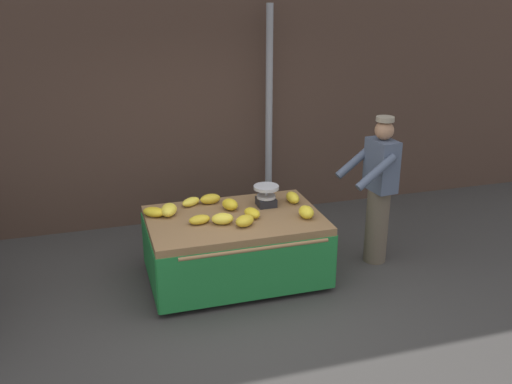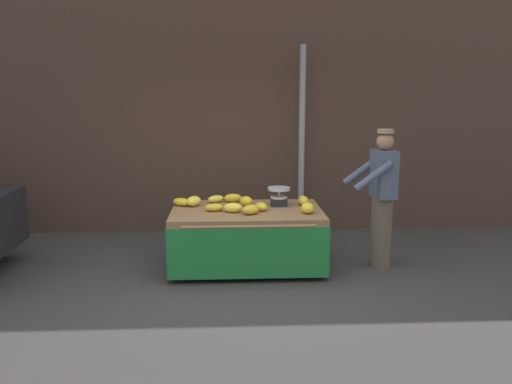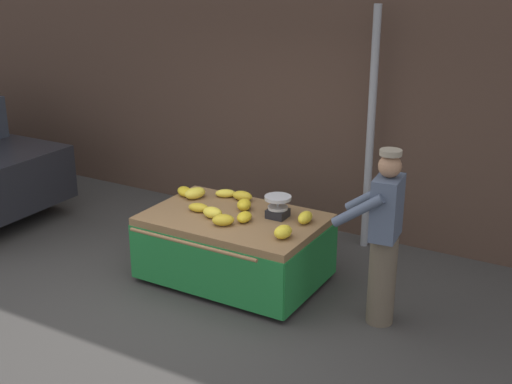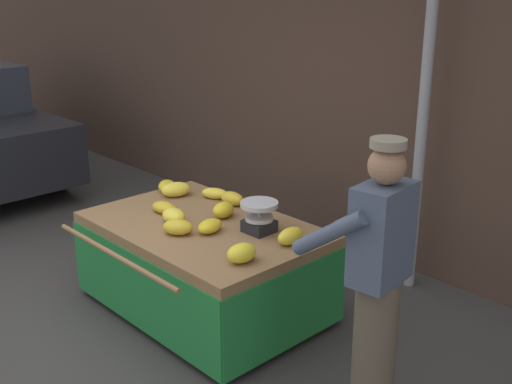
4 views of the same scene
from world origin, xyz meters
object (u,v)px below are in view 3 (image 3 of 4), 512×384
Objects in this scene: weighing_scale at (278,207)px; banana_bunch_0 at (305,217)px; banana_cart at (234,233)px; banana_bunch_3 at (223,220)px; banana_bunch_7 at (185,191)px; vendor_person at (383,238)px; banana_bunch_10 at (198,208)px; banana_bunch_1 at (213,213)px; banana_bunch_6 at (226,193)px; banana_bunch_2 at (242,196)px; street_pole at (371,132)px; banana_bunch_9 at (244,217)px; banana_bunch_8 at (283,232)px; banana_bunch_5 at (244,205)px; banana_bunch_4 at (195,193)px.

weighing_scale is 1.21× the size of banana_bunch_0.
banana_bunch_3 is at bearing -81.75° from banana_cart.
vendor_person reaches higher than banana_bunch_7.
banana_bunch_10 reaches higher than banana_cart.
weighing_scale is 1.14× the size of banana_bunch_7.
banana_bunch_1 is at bearing -17.16° from banana_bunch_10.
banana_bunch_2 is at bearing 0.95° from banana_bunch_6.
street_pole is 2.10m from banana_bunch_3.
banana_bunch_8 is at bearing -17.86° from banana_bunch_9.
banana_bunch_1 reaches higher than banana_bunch_2.
banana_bunch_3 is 0.47m from banana_bunch_5.
vendor_person reaches higher than banana_bunch_0.
street_pole reaches higher than banana_bunch_9.
banana_bunch_2 is at bearing 141.86° from banana_bunch_8.
banana_cart is at bearing -90.70° from banana_bunch_5.
banana_bunch_1 is 0.92× the size of banana_bunch_7.
banana_bunch_3 is 1.00× the size of banana_bunch_9.
banana_bunch_8 is (1.10, -0.69, 0.02)m from banana_bunch_6.
banana_bunch_4 is at bearing 172.87° from vendor_person.
banana_bunch_4 reaches higher than banana_bunch_9.
banana_bunch_4 is at bearing -139.48° from street_pole.
banana_bunch_8 reaches higher than banana_bunch_4.
vendor_person reaches higher than banana_bunch_10.
street_pole is 12.52× the size of banana_bunch_1.
banana_bunch_2 is (-0.16, 0.45, 0.24)m from banana_cart.
street_pole reaches higher than banana_bunch_0.
street_pole is 1.65× the size of vendor_person.
banana_bunch_6 is 1.06× the size of banana_bunch_8.
street_pole is at bearing 66.48° from banana_bunch_9.
banana_bunch_3 is 0.24m from banana_bunch_9.
banana_bunch_1 is (-0.17, -0.15, 0.24)m from banana_cart.
weighing_scale is 1.27m from vendor_person.
banana_bunch_4 is 1.16× the size of banana_bunch_9.
street_pole is 2.23m from banana_bunch_7.
weighing_scale is 0.63m from banana_bunch_2.
vendor_person is at bearing -15.26° from banana_bunch_2.
banana_cart is at bearing 98.25° from banana_bunch_3.
banana_bunch_1 is 1.83m from vendor_person.
banana_bunch_10 is at bearing -165.70° from banana_bunch_0.
weighing_scale is 1.25× the size of banana_bunch_3.
banana_cart is at bearing -17.51° from banana_bunch_7.
banana_bunch_5 reaches higher than banana_bunch_0.
banana_bunch_0 is (0.73, 0.21, 0.25)m from banana_cart.
banana_bunch_8 is (1.38, -0.48, 0.00)m from banana_bunch_4.
banana_bunch_3 is at bearing -124.77° from banana_bunch_9.
banana_bunch_8 is at bearing -6.24° from banana_bunch_1.
banana_bunch_0 is 1.16m from banana_bunch_10.
banana_bunch_7 is (-1.55, 0.05, -0.01)m from banana_bunch_0.
banana_bunch_7 is 0.54m from banana_bunch_10.
weighing_scale is 0.86m from banana_bunch_10.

